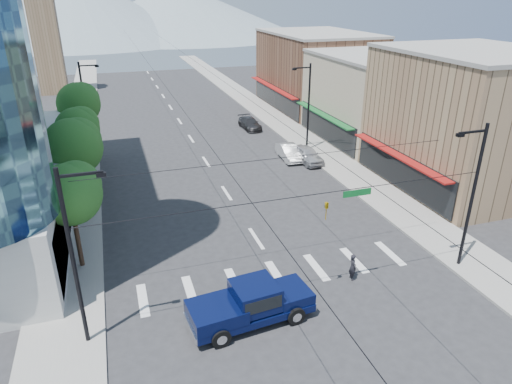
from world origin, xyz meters
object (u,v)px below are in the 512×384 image
pickup_truck (250,303)px  pedestrian (353,267)px  parked_car_mid (289,152)px  parked_car_near (307,155)px  parked_car_far (250,123)px

pickup_truck → pedestrian: (6.78, 1.73, -0.31)m
pickup_truck → parked_car_mid: 24.74m
parked_car_near → parked_car_mid: parked_car_near is taller
pickup_truck → parked_car_mid: pickup_truck is taller
pedestrian → parked_car_near: size_ratio=0.36×
parked_car_near → parked_car_mid: 1.95m
parked_car_near → parked_car_far: (-1.80, 13.01, -0.12)m
pedestrian → parked_car_near: 19.84m
parked_car_near → parked_car_far: size_ratio=1.00×
pickup_truck → pedestrian: pickup_truck is taller
pedestrian → pickup_truck: bearing=107.2°
pickup_truck → parked_car_mid: size_ratio=1.49×
parked_car_mid → parked_car_far: (-0.44, 11.61, -0.07)m
parked_car_mid → parked_car_far: parked_car_mid is taller
pickup_truck → pedestrian: size_ratio=4.02×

